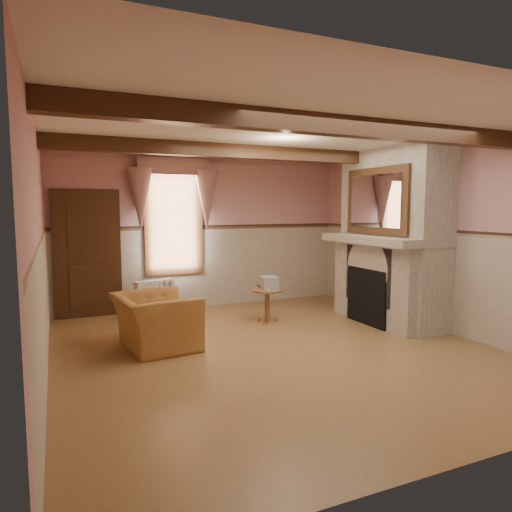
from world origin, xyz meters
name	(u,v)px	position (x,y,z in m)	size (l,w,h in m)	color
floor	(275,350)	(0.00, 0.00, 0.00)	(5.50, 6.00, 0.01)	brown
ceiling	(276,133)	(0.00, 0.00, 2.80)	(5.50, 6.00, 0.01)	silver
wall_back	(205,232)	(0.00, 3.00, 1.40)	(5.50, 0.02, 2.80)	tan
wall_front	(468,275)	(0.00, -3.00, 1.40)	(5.50, 0.02, 2.80)	tan
wall_left	(39,252)	(-2.75, 0.00, 1.40)	(0.02, 6.00, 2.80)	tan
wall_right	(436,238)	(2.75, 0.00, 1.40)	(0.02, 6.00, 2.80)	tan
wainscot	(275,294)	(0.00, 0.00, 0.75)	(5.50, 6.00, 1.50)	#BDB198
chair_rail	(275,236)	(0.00, 0.00, 1.50)	(5.50, 6.00, 0.08)	black
firebox	(370,296)	(2.00, 0.60, 0.45)	(0.20, 0.95, 0.90)	black
armchair	(156,321)	(-1.41, 0.71, 0.36)	(1.11, 0.97, 0.72)	#9E662D
side_table	(267,306)	(0.52, 1.35, 0.28)	(0.50, 0.50, 0.55)	brown
book_stack	(268,283)	(0.56, 1.38, 0.65)	(0.26, 0.32, 0.20)	#B7AD8C
radiator	(154,297)	(-1.03, 2.70, 0.30)	(0.70, 0.18, 0.60)	silver
bowl	(388,233)	(2.24, 0.51, 1.46)	(0.36, 0.36, 0.09)	brown
mantel_clock	(361,228)	(2.24, 1.22, 1.52)	(0.14, 0.24, 0.20)	black
oil_lamp	(364,226)	(2.24, 1.14, 1.56)	(0.11, 0.11, 0.28)	gold
candle_red	(421,233)	(2.24, -0.21, 1.50)	(0.06, 0.06, 0.16)	maroon
jar_yellow	(406,233)	(2.24, 0.11, 1.48)	(0.06, 0.06, 0.12)	gold
fireplace	(393,236)	(2.42, 0.60, 1.40)	(0.85, 2.00, 2.80)	gray
mantel	(384,239)	(2.24, 0.60, 1.36)	(1.05, 2.05, 0.12)	gray
overmantel_mirror	(376,201)	(2.06, 0.60, 1.97)	(0.06, 1.44, 1.04)	silver
door	(87,256)	(-2.10, 2.94, 1.05)	(1.10, 0.10, 2.10)	black
window	(174,220)	(-0.60, 2.97, 1.65)	(1.06, 0.08, 2.02)	white
window_drapes	(174,186)	(-0.60, 2.88, 2.25)	(1.30, 0.14, 1.40)	gray
ceiling_beam_front	(328,125)	(0.00, -1.20, 2.70)	(5.50, 0.18, 0.20)	black
ceiling_beam_back	(240,152)	(0.00, 1.20, 2.70)	(5.50, 0.18, 0.20)	black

